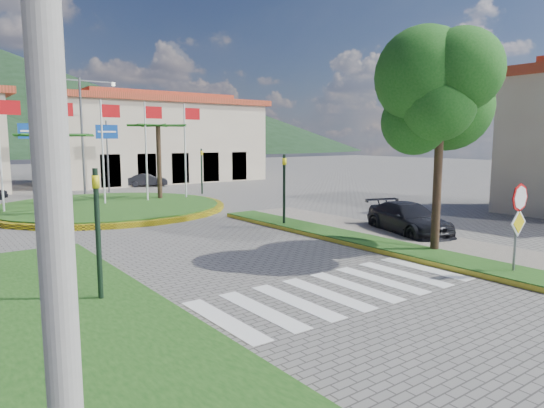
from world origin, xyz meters
TOP-DOWN VIEW (x-y plane):
  - ground at (0.00, 0.00)m, footprint 160.00×160.00m
  - sidewalk_right at (6.00, 2.00)m, footprint 4.00×28.00m
  - verge_right at (4.80, 2.00)m, footprint 1.60×28.00m
  - median_left at (-6.50, 6.00)m, footprint 5.00×14.00m
  - crosswalk at (0.00, 4.00)m, footprint 8.00×3.00m
  - roundabout_island at (0.00, 22.00)m, footprint 12.70×12.70m
  - stop_sign at (4.90, 1.96)m, footprint 0.80×0.11m
  - deciduous_tree at (5.50, 5.00)m, footprint 3.60×3.60m
  - utility_pole at (-7.50, 0.00)m, footprint 0.32×0.32m
  - traffic_light_left at (-5.20, 6.50)m, footprint 0.15×0.18m
  - traffic_light_right at (4.50, 12.00)m, footprint 0.15×0.18m
  - traffic_light_far at (8.00, 26.00)m, footprint 0.18×0.15m
  - direction_sign_west at (-2.00, 30.97)m, footprint 1.60×0.14m
  - direction_sign_east at (3.00, 30.97)m, footprint 1.60×0.14m
  - street_lamp_centre at (1.00, 30.00)m, footprint 4.80×0.16m
  - building_right at (10.00, 38.00)m, footprint 19.08×9.54m
  - hill_far_mid at (15.00, 160.00)m, footprint 180.00×180.00m
  - hill_far_east at (70.00, 135.00)m, footprint 120.00×120.00m
  - car_dark_b at (6.96, 33.48)m, footprint 3.43×2.20m
  - car_side_right at (7.50, 7.63)m, footprint 3.12×4.80m

SIDE VIEW (x-z plane):
  - ground at x=0.00m, z-range 0.00..0.00m
  - crosswalk at x=0.00m, z-range 0.00..0.01m
  - sidewalk_right at x=6.00m, z-range 0.00..0.15m
  - verge_right at x=4.80m, z-range 0.00..0.18m
  - median_left at x=-6.50m, z-range 0.00..0.18m
  - roundabout_island at x=0.00m, z-range -2.83..3.17m
  - car_dark_b at x=6.96m, z-range 0.00..1.07m
  - car_side_right at x=7.50m, z-range 0.00..1.29m
  - stop_sign at x=4.90m, z-range 0.47..3.12m
  - traffic_light_left at x=-5.20m, z-range 0.34..3.54m
  - traffic_light_right at x=4.50m, z-range 0.34..3.54m
  - traffic_light_far at x=8.00m, z-range 0.34..3.54m
  - direction_sign_west at x=-2.00m, z-range 0.93..6.13m
  - direction_sign_east at x=3.00m, z-range 0.93..6.13m
  - building_right at x=10.00m, z-range -0.12..7.93m
  - street_lamp_centre at x=1.00m, z-range 0.50..8.50m
  - utility_pole at x=-7.50m, z-range 0.00..9.00m
  - deciduous_tree at x=5.50m, z-range 1.78..8.58m
  - hill_far_east at x=70.00m, z-range 0.00..18.00m
  - hill_far_mid at x=15.00m, z-range 0.00..30.00m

